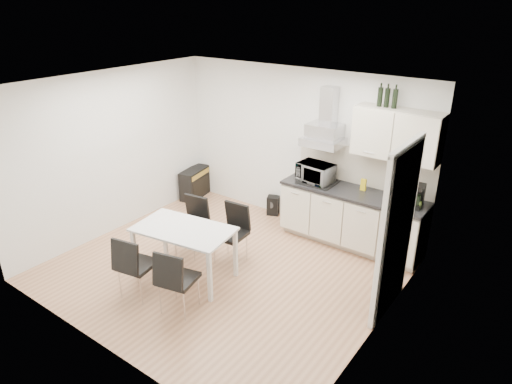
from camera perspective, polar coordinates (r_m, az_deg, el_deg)
ground at (r=6.65m, az=-4.06°, el=-9.56°), size 4.50×4.50×0.00m
wall_back at (r=7.58m, az=5.42°, el=5.54°), size 4.50×0.10×2.60m
wall_front at (r=4.86m, az=-19.87°, el=-6.55°), size 4.50×0.10×2.60m
wall_left at (r=7.62m, az=-17.51°, el=4.63°), size 0.10×4.00×2.60m
wall_right at (r=5.02m, az=15.72°, el=-5.01°), size 0.10×4.00×2.60m
ceiling at (r=5.67m, az=-4.82°, el=13.05°), size 4.50×4.50×0.00m
doorway at (r=5.61m, az=17.13°, el=-4.92°), size 0.08×1.04×2.10m
kitchenette at (r=7.03m, az=12.44°, el=-0.51°), size 2.22×0.64×2.52m
dining_table at (r=6.22m, az=-9.01°, el=-5.23°), size 1.41×0.94×0.75m
chair_far_left at (r=6.87m, az=-8.19°, el=-4.35°), size 0.51×0.56×0.88m
chair_far_right at (r=6.59m, az=-3.24°, el=-5.42°), size 0.48×0.53×0.88m
chair_near_left at (r=6.09m, az=-14.62°, el=-8.86°), size 0.52×0.57×0.88m
chair_near_right at (r=5.71m, az=-9.68°, el=-10.73°), size 0.54×0.59×0.88m
guitar_amp at (r=8.86m, az=-7.67°, el=1.12°), size 0.41×0.72×0.56m
floor_speaker at (r=8.12m, az=2.17°, el=-1.67°), size 0.26×0.25×0.34m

